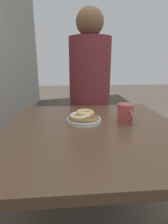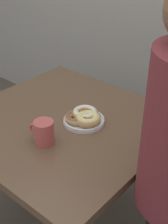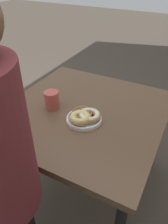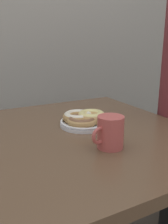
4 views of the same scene
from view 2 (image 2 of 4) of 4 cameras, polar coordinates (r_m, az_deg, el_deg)
The scene contains 3 objects.
dining_table at distance 1.60m, azimuth -3.74°, elevation -3.65°, with size 0.97×0.95×0.71m.
donut_plate at distance 1.52m, azimuth -0.02°, elevation -0.96°, with size 0.21×0.21×0.06m.
coffee_mug at distance 1.38m, azimuth -7.39°, elevation -3.64°, with size 0.12×0.09×0.11m.
Camera 2 is at (0.93, -0.79, 1.55)m, focal length 50.00 mm.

